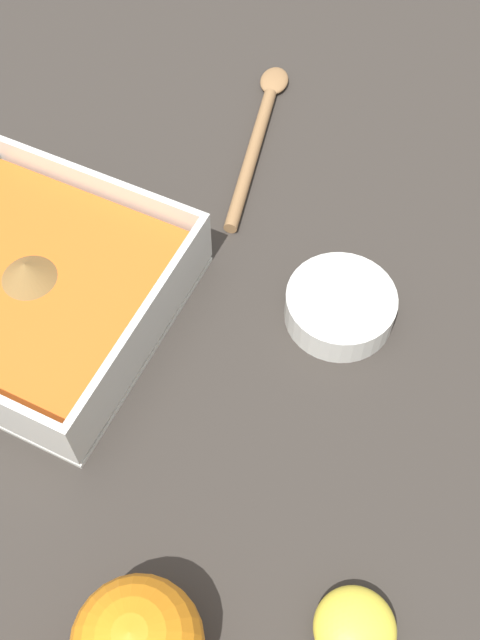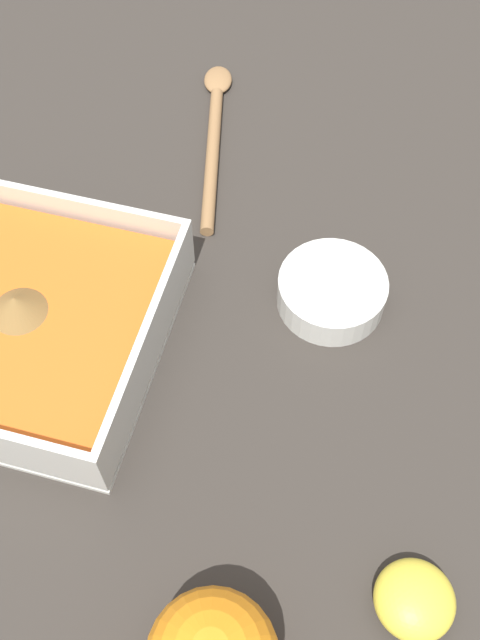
# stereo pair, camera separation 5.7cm
# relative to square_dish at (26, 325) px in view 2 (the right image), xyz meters

# --- Properties ---
(ground_plane) EXTENTS (4.00, 4.00, 0.00)m
(ground_plane) POSITION_rel_square_dish_xyz_m (-0.01, -0.02, -0.02)
(ground_plane) COLOR #332D28
(square_dish) EXTENTS (0.21, 0.21, 0.06)m
(square_dish) POSITION_rel_square_dish_xyz_m (0.00, 0.00, 0.00)
(square_dish) COLOR silver
(square_dish) RESTS_ON ground_plane
(spice_bowl) EXTENTS (0.09, 0.09, 0.03)m
(spice_bowl) POSITION_rel_square_dish_xyz_m (0.10, -0.22, -0.01)
(spice_bowl) COLOR silver
(spice_bowl) RESTS_ON ground_plane
(lemon_half) EXTENTS (0.05, 0.05, 0.03)m
(lemon_half) POSITION_rel_square_dish_xyz_m (-0.12, -0.32, -0.01)
(lemon_half) COLOR yellow
(lemon_half) RESTS_ON ground_plane
(wooden_spoon) EXTENTS (0.22, 0.07, 0.01)m
(wooden_spoon) POSITION_rel_square_dish_xyz_m (0.26, -0.08, -0.02)
(wooden_spoon) COLOR olive
(wooden_spoon) RESTS_ON ground_plane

